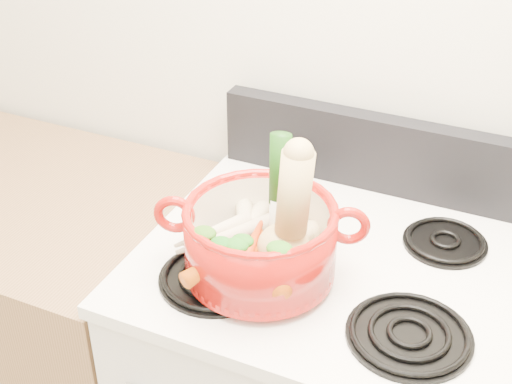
% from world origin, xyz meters
% --- Properties ---
extents(wall_back, '(3.50, 0.02, 2.60)m').
position_xyz_m(wall_back, '(0.00, 1.75, 1.30)').
color(wall_back, silver).
rests_on(wall_back, floor).
extents(cooktop, '(0.78, 0.67, 0.03)m').
position_xyz_m(cooktop, '(0.00, 1.40, 0.93)').
color(cooktop, white).
rests_on(cooktop, stove_body).
extents(control_backsplash, '(0.76, 0.05, 0.18)m').
position_xyz_m(control_backsplash, '(0.00, 1.70, 1.04)').
color(control_backsplash, black).
rests_on(control_backsplash, cooktop).
extents(burner_front_left, '(0.22, 0.22, 0.02)m').
position_xyz_m(burner_front_left, '(-0.19, 1.24, 0.96)').
color(burner_front_left, black).
rests_on(burner_front_left, cooktop).
extents(burner_front_right, '(0.22, 0.22, 0.02)m').
position_xyz_m(burner_front_right, '(0.19, 1.24, 0.96)').
color(burner_front_right, black).
rests_on(burner_front_right, cooktop).
extents(burner_back_left, '(0.17, 0.17, 0.02)m').
position_xyz_m(burner_back_left, '(-0.19, 1.54, 0.96)').
color(burner_back_left, black).
rests_on(burner_back_left, cooktop).
extents(burner_back_right, '(0.17, 0.17, 0.02)m').
position_xyz_m(burner_back_right, '(0.19, 1.54, 0.96)').
color(burner_back_right, black).
rests_on(burner_back_right, cooktop).
extents(dutch_oven, '(0.36, 0.36, 0.14)m').
position_xyz_m(dutch_oven, '(-0.12, 1.28, 1.04)').
color(dutch_oven, '#9C100A').
rests_on(dutch_oven, burner_front_left).
extents(pot_handle_left, '(0.08, 0.04, 0.08)m').
position_xyz_m(pot_handle_left, '(-0.27, 1.23, 1.09)').
color(pot_handle_left, '#9C100A').
rests_on(pot_handle_left, dutch_oven).
extents(pot_handle_right, '(0.08, 0.04, 0.08)m').
position_xyz_m(pot_handle_right, '(0.04, 1.33, 1.09)').
color(pot_handle_right, '#9C100A').
rests_on(pot_handle_right, dutch_oven).
extents(squash, '(0.15, 0.14, 0.26)m').
position_xyz_m(squash, '(-0.07, 1.28, 1.12)').
color(squash, tan).
rests_on(squash, dutch_oven).
extents(leek, '(0.05, 0.06, 0.26)m').
position_xyz_m(leek, '(-0.10, 1.32, 1.13)').
color(leek, beige).
rests_on(leek, dutch_oven).
extents(ginger, '(0.10, 0.08, 0.05)m').
position_xyz_m(ginger, '(-0.08, 1.37, 1.02)').
color(ginger, tan).
rests_on(ginger, dutch_oven).
extents(parsnip_0, '(0.05, 0.25, 0.07)m').
position_xyz_m(parsnip_0, '(-0.16, 1.34, 1.02)').
color(parsnip_0, beige).
rests_on(parsnip_0, dutch_oven).
extents(parsnip_1, '(0.17, 0.16, 0.06)m').
position_xyz_m(parsnip_1, '(-0.19, 1.28, 1.03)').
color(parsnip_1, beige).
rests_on(parsnip_1, dutch_oven).
extents(parsnip_2, '(0.13, 0.20, 0.06)m').
position_xyz_m(parsnip_2, '(-0.17, 1.33, 1.03)').
color(parsnip_2, beige).
rests_on(parsnip_2, dutch_oven).
extents(parsnip_3, '(0.13, 0.14, 0.05)m').
position_xyz_m(parsnip_3, '(-0.22, 1.28, 1.03)').
color(parsnip_3, beige).
rests_on(parsnip_3, dutch_oven).
extents(carrot_0, '(0.06, 0.16, 0.04)m').
position_xyz_m(carrot_0, '(-0.12, 1.26, 1.01)').
color(carrot_0, red).
rests_on(carrot_0, dutch_oven).
extents(carrot_1, '(0.09, 0.16, 0.05)m').
position_xyz_m(carrot_1, '(-0.17, 1.21, 1.02)').
color(carrot_1, '#BC4609').
rests_on(carrot_1, dutch_oven).
extents(carrot_2, '(0.15, 0.18, 0.05)m').
position_xyz_m(carrot_2, '(-0.08, 1.25, 1.03)').
color(carrot_2, '#BB3D09').
rests_on(carrot_2, dutch_oven).
extents(carrot_3, '(0.06, 0.14, 0.04)m').
position_xyz_m(carrot_3, '(-0.12, 1.22, 1.03)').
color(carrot_3, '#DF610B').
rests_on(carrot_3, dutch_oven).
extents(carrot_4, '(0.06, 0.17, 0.05)m').
position_xyz_m(carrot_4, '(-0.12, 1.25, 1.04)').
color(carrot_4, red).
rests_on(carrot_4, dutch_oven).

